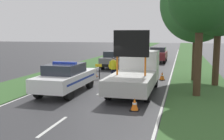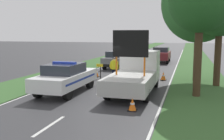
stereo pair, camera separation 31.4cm
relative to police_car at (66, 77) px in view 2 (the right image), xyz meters
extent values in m
plane|color=#333335|center=(1.73, 0.88, -0.82)|extent=(160.00, 160.00, 0.00)
cube|color=silver|center=(1.73, -4.79, -0.82)|extent=(0.12, 2.06, 0.01)
cube|color=silver|center=(1.73, 1.01, -0.82)|extent=(0.12, 2.06, 0.01)
cube|color=silver|center=(1.73, 6.80, -0.82)|extent=(0.12, 2.06, 0.01)
cube|color=silver|center=(1.73, 12.59, -0.82)|extent=(0.12, 2.06, 0.01)
cube|color=silver|center=(1.73, 18.38, -0.82)|extent=(0.12, 2.06, 0.01)
cube|color=silver|center=(1.73, 24.18, -0.82)|extent=(0.12, 2.06, 0.01)
cube|color=silver|center=(1.73, 29.97, -0.82)|extent=(0.12, 2.06, 0.01)
cube|color=silver|center=(1.73, 35.76, -0.82)|extent=(0.12, 2.06, 0.01)
cube|color=silver|center=(-1.63, 11.88, -0.82)|extent=(0.10, 58.57, 0.01)
cube|color=silver|center=(5.10, 11.88, -0.82)|extent=(0.10, 58.57, 0.01)
cube|color=#38602D|center=(-3.47, 20.88, -0.81)|extent=(3.47, 120.00, 0.03)
cube|color=#38602D|center=(6.94, 20.88, -0.81)|extent=(3.47, 120.00, 0.03)
cube|color=white|center=(0.00, 0.02, -0.10)|extent=(1.81, 4.60, 0.66)
cube|color=#282D38|center=(0.00, -0.12, 0.48)|extent=(1.59, 2.11, 0.50)
cylinder|color=black|center=(-0.79, 1.44, -0.43)|extent=(0.24, 0.79, 0.79)
cylinder|color=black|center=(0.79, 1.44, -0.43)|extent=(0.24, 0.79, 0.79)
cylinder|color=black|center=(-0.79, -1.41, -0.43)|extent=(0.24, 0.79, 0.79)
cylinder|color=black|center=(0.79, -1.41, -0.43)|extent=(0.24, 0.79, 0.79)
cube|color=#1E38C6|center=(0.00, -0.12, 0.79)|extent=(1.27, 0.24, 0.10)
cube|color=#193399|center=(0.00, 0.02, -0.07)|extent=(1.82, 3.77, 0.10)
cube|color=black|center=(0.00, 2.36, -0.16)|extent=(1.00, 0.08, 0.40)
cube|color=white|center=(3.47, 2.76, 0.43)|extent=(2.09, 1.69, 1.73)
cube|color=#232833|center=(3.47, 3.58, 0.74)|extent=(1.78, 0.04, 0.76)
cube|color=#B2B2AD|center=(3.47, -0.02, -0.09)|extent=(2.09, 3.87, 0.69)
cylinder|color=#D16619|center=(2.77, -0.02, 0.71)|extent=(0.09, 0.09, 0.90)
cylinder|color=#D16619|center=(4.16, -0.02, 0.71)|extent=(0.09, 0.09, 0.90)
cube|color=black|center=(3.47, -0.02, 1.80)|extent=(1.73, 0.12, 1.28)
cylinder|color=black|center=(2.54, 2.76, -0.44)|extent=(0.24, 0.77, 0.77)
cylinder|color=black|center=(4.39, 2.76, -0.44)|extent=(0.24, 0.77, 0.77)
cylinder|color=black|center=(2.54, -0.79, -0.44)|extent=(0.24, 0.77, 0.77)
cylinder|color=black|center=(4.39, -0.79, -0.44)|extent=(0.24, 0.77, 0.77)
cylinder|color=black|center=(0.33, 4.69, -0.41)|extent=(0.07, 0.07, 0.83)
cylinder|color=black|center=(2.63, 4.69, -0.41)|extent=(0.07, 0.07, 0.83)
cube|color=yellow|center=(0.29, 4.69, 0.10)|extent=(0.48, 0.08, 0.19)
cube|color=black|center=(0.76, 4.69, 0.10)|extent=(0.48, 0.08, 0.19)
cube|color=yellow|center=(1.24, 4.69, 0.10)|extent=(0.48, 0.08, 0.19)
cube|color=black|center=(1.72, 4.69, 0.10)|extent=(0.48, 0.08, 0.19)
cube|color=yellow|center=(2.20, 4.69, 0.10)|extent=(0.48, 0.08, 0.19)
cube|color=black|center=(2.67, 4.69, 0.10)|extent=(0.48, 0.08, 0.19)
cylinder|color=#191E38|center=(1.41, 4.13, -0.43)|extent=(0.15, 0.15, 0.77)
cylinder|color=#191E38|center=(1.57, 4.13, -0.43)|extent=(0.15, 0.15, 0.77)
cylinder|color=yellow|center=(1.49, 4.13, 0.24)|extent=(0.35, 0.35, 0.58)
cylinder|color=yellow|center=(1.27, 4.13, 0.21)|extent=(0.12, 0.12, 0.49)
cylinder|color=yellow|center=(1.71, 4.13, 0.21)|extent=(0.12, 0.12, 0.49)
sphere|color=beige|center=(1.49, 4.13, 0.63)|extent=(0.20, 0.20, 0.20)
cylinder|color=#141933|center=(1.49, 4.13, 0.69)|extent=(0.23, 0.23, 0.05)
cylinder|color=brown|center=(2.10, 3.89, -0.43)|extent=(0.15, 0.15, 0.79)
cylinder|color=brown|center=(2.26, 3.89, -0.43)|extent=(0.15, 0.15, 0.79)
cylinder|color=#B2AD9E|center=(2.18, 3.89, 0.27)|extent=(0.36, 0.36, 0.59)
cylinder|color=#B2AD9E|center=(1.95, 3.89, 0.24)|extent=(0.12, 0.12, 0.50)
cylinder|color=#B2AD9E|center=(2.40, 3.89, 0.24)|extent=(0.12, 0.12, 0.50)
sphere|color=tan|center=(2.18, 3.89, 0.66)|extent=(0.20, 0.20, 0.20)
cube|color=black|center=(-0.72, 4.25, -0.81)|extent=(0.43, 0.43, 0.03)
cone|color=orange|center=(-0.72, 4.25, -0.51)|extent=(0.37, 0.37, 0.57)
cylinder|color=white|center=(-0.72, 4.25, -0.48)|extent=(0.21, 0.21, 0.08)
cube|color=black|center=(3.69, 5.19, -0.81)|extent=(0.46, 0.46, 0.03)
cone|color=orange|center=(3.69, 5.19, -0.49)|extent=(0.39, 0.39, 0.61)
cylinder|color=white|center=(3.69, 5.19, -0.46)|extent=(0.22, 0.22, 0.09)
cube|color=black|center=(4.06, -2.28, -0.81)|extent=(0.37, 0.37, 0.03)
cone|color=orange|center=(4.06, -2.28, -0.55)|extent=(0.31, 0.31, 0.49)
cylinder|color=white|center=(4.06, -2.28, -0.52)|extent=(0.18, 0.18, 0.07)
cube|color=black|center=(4.59, 5.25, -0.81)|extent=(0.41, 0.41, 0.03)
cone|color=orange|center=(4.59, 5.25, -0.52)|extent=(0.35, 0.35, 0.54)
cylinder|color=white|center=(4.59, 5.25, -0.50)|extent=(0.20, 0.20, 0.08)
cube|color=black|center=(-0.20, 5.28, -0.81)|extent=(0.41, 0.41, 0.03)
cone|color=orange|center=(-0.20, 5.28, -0.52)|extent=(0.35, 0.35, 0.55)
cylinder|color=white|center=(-0.20, 5.28, -0.49)|extent=(0.20, 0.20, 0.08)
cube|color=slate|center=(-0.04, 10.56, -0.11)|extent=(1.88, 4.07, 0.66)
cube|color=#282D38|center=(-0.04, 10.44, 0.47)|extent=(1.65, 1.87, 0.50)
cylinder|color=black|center=(-0.86, 11.83, -0.44)|extent=(0.24, 0.76, 0.76)
cylinder|color=black|center=(0.78, 11.83, -0.44)|extent=(0.24, 0.76, 0.76)
cylinder|color=black|center=(-0.86, 9.30, -0.44)|extent=(0.24, 0.76, 0.76)
cylinder|color=black|center=(0.78, 9.30, -0.44)|extent=(0.24, 0.76, 0.76)
cube|color=maroon|center=(3.32, 16.45, -0.05)|extent=(1.76, 4.17, 0.77)
cube|color=#282D38|center=(3.32, 16.33, 0.60)|extent=(1.55, 1.92, 0.51)
cylinder|color=black|center=(2.56, 17.75, -0.43)|extent=(0.24, 0.77, 0.77)
cylinder|color=black|center=(4.08, 17.75, -0.43)|extent=(0.24, 0.77, 0.77)
cylinder|color=black|center=(2.56, 15.16, -0.43)|extent=(0.24, 0.77, 0.77)
cylinder|color=black|center=(4.08, 15.16, -0.43)|extent=(0.24, 0.77, 0.77)
cylinder|color=#42301E|center=(7.81, 4.12, 0.91)|extent=(0.38, 0.38, 3.46)
ellipsoid|color=#2D662D|center=(7.81, 4.12, 3.94)|extent=(3.47, 3.47, 3.65)
cylinder|color=#42301E|center=(6.61, 1.01, 0.97)|extent=(0.37, 0.37, 3.58)
cylinder|color=#42301E|center=(6.70, 5.60, 0.80)|extent=(0.42, 0.42, 3.24)
ellipsoid|color=#2D662D|center=(6.70, 5.60, 4.21)|extent=(4.80, 4.80, 5.04)
camera|label=1|loc=(5.85, -12.45, 2.26)|focal=42.00mm
camera|label=2|loc=(6.15, -12.36, 2.26)|focal=42.00mm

